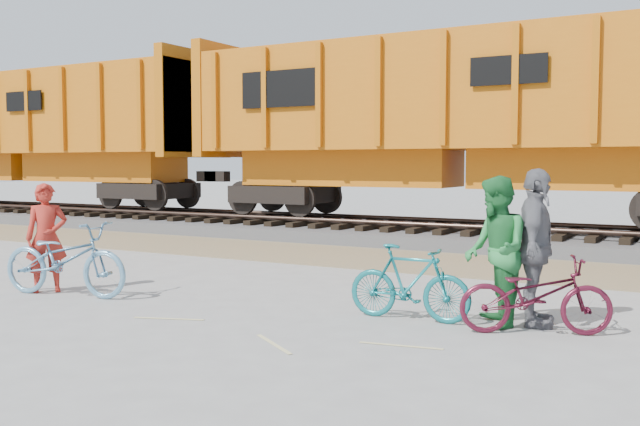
# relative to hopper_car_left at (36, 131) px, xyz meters

# --- Properties ---
(ground) EXTENTS (120.00, 120.00, 0.00)m
(ground) POSITION_rel_hopper_car_left_xyz_m (15.44, -9.00, -3.01)
(ground) COLOR #9E9E99
(ground) RESTS_ON ground
(gravel_strip) EXTENTS (120.00, 3.00, 0.02)m
(gravel_strip) POSITION_rel_hopper_car_left_xyz_m (15.44, -3.50, -3.00)
(gravel_strip) COLOR #99855F
(gravel_strip) RESTS_ON ground
(ballast_bed) EXTENTS (120.00, 4.00, 0.30)m
(ballast_bed) POSITION_rel_hopper_car_left_xyz_m (15.44, 0.00, -2.86)
(ballast_bed) COLOR slate
(ballast_bed) RESTS_ON ground
(track) EXTENTS (120.00, 2.60, 0.24)m
(track) POSITION_rel_hopper_car_left_xyz_m (15.44, 0.00, -2.53)
(track) COLOR black
(track) RESTS_ON ballast_bed
(hopper_car_left) EXTENTS (14.00, 3.13, 4.65)m
(hopper_car_left) POSITION_rel_hopper_car_left_xyz_m (0.00, 0.00, 0.00)
(hopper_car_left) COLOR black
(hopper_car_left) RESTS_ON track
(hopper_car_center) EXTENTS (14.00, 3.13, 4.65)m
(hopper_car_center) POSITION_rel_hopper_car_left_xyz_m (15.00, 0.00, 0.00)
(hopper_car_center) COLOR black
(hopper_car_center) RESTS_ON track
(bicycle_blue) EXTENTS (2.15, 1.07, 1.08)m
(bicycle_blue) POSITION_rel_hopper_car_left_xyz_m (12.10, -9.35, -2.47)
(bicycle_blue) COLOR #679DBF
(bicycle_blue) RESTS_ON ground
(bicycle_teal) EXTENTS (1.56, 0.50, 0.93)m
(bicycle_teal) POSITION_rel_hopper_car_left_xyz_m (17.04, -8.41, -2.54)
(bicycle_teal) COLOR #147379
(bicycle_teal) RESTS_ON ground
(bicycle_maroon) EXTENTS (1.77, 1.20, 0.88)m
(bicycle_maroon) POSITION_rel_hopper_car_left_xyz_m (18.54, -8.37, -2.57)
(bicycle_maroon) COLOR #4F1224
(bicycle_maroon) RESTS_ON ground
(person_solo) EXTENTS (0.68, 0.70, 1.62)m
(person_solo) POSITION_rel_hopper_car_left_xyz_m (11.60, -9.25, -2.19)
(person_solo) COLOR #AC271D
(person_solo) RESTS_ON ground
(person_man) EXTENTS (1.00, 1.08, 1.78)m
(person_man) POSITION_rel_hopper_car_left_xyz_m (18.04, -8.21, -2.12)
(person_man) COLOR #257F3B
(person_man) RESTS_ON ground
(person_woman) EXTENTS (0.63, 1.15, 1.86)m
(person_woman) POSITION_rel_hopper_car_left_xyz_m (18.44, -7.97, -2.08)
(person_woman) COLOR slate
(person_woman) RESTS_ON ground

